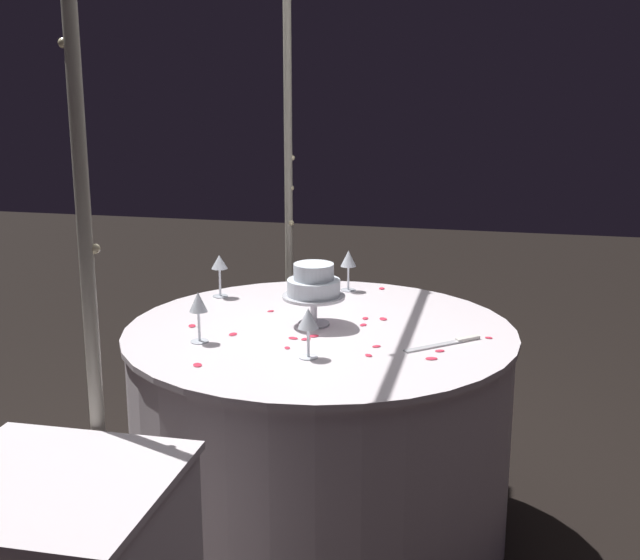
% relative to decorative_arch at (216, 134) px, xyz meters
% --- Properties ---
extents(ground_plane, '(12.00, 12.00, 0.00)m').
position_rel_decorative_arch_xyz_m(ground_plane, '(0.00, -0.36, -1.45)').
color(ground_plane, black).
extents(decorative_arch, '(1.97, 0.06, 2.25)m').
position_rel_decorative_arch_xyz_m(decorative_arch, '(0.00, 0.00, 0.00)').
color(decorative_arch, '#B7B29E').
rests_on(decorative_arch, ground).
extents(main_table, '(1.36, 1.36, 0.79)m').
position_rel_decorative_arch_xyz_m(main_table, '(0.00, -0.36, -1.06)').
color(main_table, white).
rests_on(main_table, ground).
extents(tiered_cake, '(0.22, 0.22, 0.22)m').
position_rel_decorative_arch_xyz_m(tiered_cake, '(0.05, -0.32, -0.52)').
color(tiered_cake, silver).
rests_on(tiered_cake, main_table).
extents(wine_glass_0, '(0.07, 0.07, 0.16)m').
position_rel_decorative_arch_xyz_m(wine_glass_0, '(-0.29, -0.38, -0.54)').
color(wine_glass_0, silver).
rests_on(wine_glass_0, main_table).
extents(wine_glass_1, '(0.06, 0.06, 0.17)m').
position_rel_decorative_arch_xyz_m(wine_glass_1, '(0.53, -0.36, -0.54)').
color(wine_glass_1, silver).
rests_on(wine_glass_1, main_table).
extents(wine_glass_2, '(0.06, 0.06, 0.17)m').
position_rel_decorative_arch_xyz_m(wine_glass_2, '(-0.22, 0.00, -0.53)').
color(wine_glass_2, silver).
rests_on(wine_glass_2, main_table).
extents(wine_glass_3, '(0.06, 0.06, 0.17)m').
position_rel_decorative_arch_xyz_m(wine_glass_3, '(0.33, 0.12, -0.53)').
color(wine_glass_3, silver).
rests_on(wine_glass_3, main_table).
extents(cake_knife, '(0.21, 0.24, 0.01)m').
position_rel_decorative_arch_xyz_m(cake_knife, '(-0.07, -0.80, -0.66)').
color(cake_knife, silver).
rests_on(cake_knife, main_table).
extents(rose_petal_0, '(0.03, 0.03, 0.00)m').
position_rel_decorative_arch_xyz_m(rose_petal_0, '(-0.24, -0.56, -0.66)').
color(rose_petal_0, '#E02D47').
rests_on(rose_petal_0, main_table).
extents(rose_petal_1, '(0.04, 0.03, 0.00)m').
position_rel_decorative_arch_xyz_m(rose_petal_1, '(0.08, -0.49, -0.66)').
color(rose_petal_1, '#E02D47').
rests_on(rose_petal_1, main_table).
extents(rose_petal_2, '(0.03, 0.02, 0.00)m').
position_rel_decorative_arch_xyz_m(rose_petal_2, '(0.51, -0.13, -0.66)').
color(rose_petal_2, '#E02D47').
rests_on(rose_petal_2, main_table).
extents(rose_petal_3, '(0.04, 0.05, 0.00)m').
position_rel_decorative_arch_xyz_m(rose_petal_3, '(-0.08, -0.35, -0.66)').
color(rose_petal_3, '#E02D47').
rests_on(rose_petal_3, main_table).
extents(rose_petal_4, '(0.03, 0.03, 0.00)m').
position_rel_decorative_arch_xyz_m(rose_petal_4, '(-0.22, -0.30, -0.66)').
color(rose_petal_4, '#E02D47').
rests_on(rose_petal_4, main_table).
extents(rose_petal_5, '(0.04, 0.04, 0.00)m').
position_rel_decorative_arch_xyz_m(rose_petal_5, '(0.17, -0.55, -0.66)').
color(rose_petal_5, '#E02D47').
rests_on(rose_petal_5, main_table).
extents(rose_petal_6, '(0.02, 0.03, 0.00)m').
position_rel_decorative_arch_xyz_m(rose_petal_6, '(0.03, -0.93, -0.66)').
color(rose_petal_6, '#E02D47').
rests_on(rose_petal_6, main_table).
extents(rose_petal_7, '(0.04, 0.04, 0.00)m').
position_rel_decorative_arch_xyz_m(rose_petal_7, '(-0.12, -0.33, -0.66)').
color(rose_petal_7, '#E02D47').
rests_on(rose_petal_7, main_table).
extents(rose_petal_8, '(0.04, 0.05, 0.00)m').
position_rel_decorative_arch_xyz_m(rose_petal_8, '(-0.22, -0.76, -0.66)').
color(rose_petal_8, '#E02D47').
rests_on(rose_petal_8, main_table).
extents(rose_petal_9, '(0.03, 0.04, 0.00)m').
position_rel_decorative_arch_xyz_m(rose_petal_9, '(-0.14, -0.78, -0.66)').
color(rose_petal_9, '#E02D47').
rests_on(rose_petal_9, main_table).
extents(rose_petal_10, '(0.02, 0.03, 0.00)m').
position_rel_decorative_arch_xyz_m(rose_petal_10, '(0.12, 0.12, -0.66)').
color(rose_petal_10, '#E02D47').
rests_on(rose_petal_10, main_table).
extents(rose_petal_11, '(0.04, 0.05, 0.00)m').
position_rel_decorative_arch_xyz_m(rose_petal_11, '(0.12, 0.11, -0.66)').
color(rose_petal_11, '#E02D47').
rests_on(rose_petal_11, main_table).
extents(rose_petal_12, '(0.03, 0.02, 0.00)m').
position_rel_decorative_arch_xyz_m(rose_petal_12, '(0.16, -0.49, -0.66)').
color(rose_petal_12, '#E02D47').
rests_on(rose_petal_12, main_table).
extents(rose_petal_13, '(0.03, 0.04, 0.00)m').
position_rel_decorative_arch_xyz_m(rose_petal_13, '(-0.12, -0.29, -0.66)').
color(rose_petal_13, '#E02D47').
rests_on(rose_petal_13, main_table).
extents(rose_petal_14, '(0.03, 0.03, 0.00)m').
position_rel_decorative_arch_xyz_m(rose_petal_14, '(0.17, -0.13, -0.66)').
color(rose_petal_14, '#E02D47').
rests_on(rose_petal_14, main_table).
extents(rose_petal_15, '(0.04, 0.03, 0.00)m').
position_rel_decorative_arch_xyz_m(rose_petal_15, '(0.58, -0.48, -0.66)').
color(rose_petal_15, '#E02D47').
rests_on(rose_petal_15, main_table).
extents(rose_petal_16, '(0.05, 0.04, 0.00)m').
position_rel_decorative_arch_xyz_m(rose_petal_16, '(-0.44, -0.07, -0.66)').
color(rose_petal_16, '#E02D47').
rests_on(rose_petal_16, main_table).
extents(rose_petal_17, '(0.04, 0.03, 0.00)m').
position_rel_decorative_arch_xyz_m(rose_petal_17, '(-0.12, -0.08, -0.66)').
color(rose_petal_17, '#E02D47').
rests_on(rose_petal_17, main_table).
extents(rose_petal_18, '(0.03, 0.04, 0.00)m').
position_rel_decorative_arch_xyz_m(rose_petal_18, '(-0.14, -0.58, -0.66)').
color(rose_petal_18, '#E02D47').
rests_on(rose_petal_18, main_table).
extents(rose_petal_19, '(0.04, 0.04, 0.00)m').
position_rel_decorative_arch_xyz_m(rose_petal_19, '(-0.06, 0.09, -0.66)').
color(rose_petal_19, '#E02D47').
rests_on(rose_petal_19, main_table).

